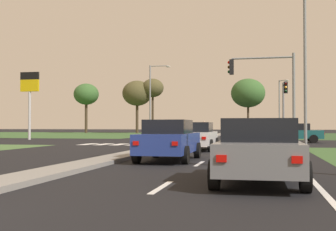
# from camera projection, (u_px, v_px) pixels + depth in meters

# --- Properties ---
(ground_plane) EXTENTS (200.00, 200.00, 0.00)m
(ground_plane) POSITION_uv_depth(u_px,v_px,m) (189.00, 142.00, 35.15)
(ground_plane) COLOR black
(grass_verge_far_left) EXTENTS (35.00, 35.00, 0.01)m
(grass_verge_far_left) POSITION_uv_depth(u_px,v_px,m) (43.00, 134.00, 64.38)
(grass_verge_far_left) COLOR #385B2D
(grass_verge_far_left) RESTS_ON ground
(median_island_near) EXTENTS (1.20, 22.00, 0.14)m
(median_island_near) POSITION_uv_depth(u_px,v_px,m) (108.00, 159.00, 16.57)
(median_island_near) COLOR gray
(median_island_near) RESTS_ON ground
(median_island_far) EXTENTS (1.20, 36.00, 0.14)m
(median_island_far) POSITION_uv_depth(u_px,v_px,m) (219.00, 135.00, 59.61)
(median_island_far) COLOR gray
(median_island_far) RESTS_ON ground
(lane_dash_near) EXTENTS (0.14, 2.00, 0.01)m
(lane_dash_near) POSITION_uv_depth(u_px,v_px,m) (161.00, 187.00, 9.61)
(lane_dash_near) COLOR silver
(lane_dash_near) RESTS_ON ground
(lane_dash_second) EXTENTS (0.14, 2.00, 0.01)m
(lane_dash_second) POSITION_uv_depth(u_px,v_px,m) (199.00, 164.00, 15.48)
(lane_dash_second) COLOR silver
(lane_dash_second) RESTS_ON ground
(lane_dash_third) EXTENTS (0.14, 2.00, 0.01)m
(lane_dash_third) POSITION_uv_depth(u_px,v_px,m) (216.00, 153.00, 21.35)
(lane_dash_third) COLOR silver
(lane_dash_third) RESTS_ON ground
(lane_dash_fourth) EXTENTS (0.14, 2.00, 0.01)m
(lane_dash_fourth) POSITION_uv_depth(u_px,v_px,m) (226.00, 147.00, 27.22)
(lane_dash_fourth) COLOR silver
(lane_dash_fourth) RESTS_ON ground
(edge_line_right) EXTENTS (0.14, 24.00, 0.01)m
(edge_line_right) POSITION_uv_depth(u_px,v_px,m) (296.00, 162.00, 16.13)
(edge_line_right) COLOR silver
(edge_line_right) RESTS_ON ground
(stop_bar_near) EXTENTS (6.40, 0.50, 0.01)m
(stop_bar_near) POSITION_uv_depth(u_px,v_px,m) (231.00, 147.00, 27.52)
(stop_bar_near) COLOR silver
(stop_bar_near) RESTS_ON ground
(crosswalk_bar_near) EXTENTS (0.70, 2.80, 0.01)m
(crosswalk_bar_near) POSITION_uv_depth(u_px,v_px,m) (88.00, 144.00, 31.39)
(crosswalk_bar_near) COLOR silver
(crosswalk_bar_near) RESTS_ON ground
(crosswalk_bar_second) EXTENTS (0.70, 2.80, 0.01)m
(crosswalk_bar_second) POSITION_uv_depth(u_px,v_px,m) (104.00, 144.00, 31.15)
(crosswalk_bar_second) COLOR silver
(crosswalk_bar_second) RESTS_ON ground
(crosswalk_bar_third) EXTENTS (0.70, 2.80, 0.01)m
(crosswalk_bar_third) POSITION_uv_depth(u_px,v_px,m) (119.00, 144.00, 30.91)
(crosswalk_bar_third) COLOR silver
(crosswalk_bar_third) RESTS_ON ground
(crosswalk_bar_fourth) EXTENTS (0.70, 2.80, 0.01)m
(crosswalk_bar_fourth) POSITION_uv_depth(u_px,v_px,m) (135.00, 145.00, 30.67)
(crosswalk_bar_fourth) COLOR silver
(crosswalk_bar_fourth) RESTS_ON ground
(crosswalk_bar_fifth) EXTENTS (0.70, 2.80, 0.01)m
(crosswalk_bar_fifth) POSITION_uv_depth(u_px,v_px,m) (151.00, 145.00, 30.44)
(crosswalk_bar_fifth) COLOR silver
(crosswalk_bar_fifth) RESTS_ON ground
(crosswalk_bar_sixth) EXTENTS (0.70, 2.80, 0.01)m
(crosswalk_bar_sixth) POSITION_uv_depth(u_px,v_px,m) (167.00, 145.00, 30.20)
(crosswalk_bar_sixth) COLOR silver
(crosswalk_bar_sixth) RESTS_ON ground
(car_white_near) EXTENTS (2.06, 4.56, 1.51)m
(car_white_near) POSITION_uv_depth(u_px,v_px,m) (196.00, 136.00, 23.96)
(car_white_near) COLOR silver
(car_white_near) RESTS_ON ground
(car_teal_second) EXTENTS (4.28, 2.03, 1.48)m
(car_teal_second) POSITION_uv_depth(u_px,v_px,m) (295.00, 133.00, 34.32)
(car_teal_second) COLOR #19565B
(car_teal_second) RESTS_ON ground
(car_grey_third) EXTENTS (2.05, 4.42, 1.51)m
(car_grey_third) POSITION_uv_depth(u_px,v_px,m) (259.00, 150.00, 10.40)
(car_grey_third) COLOR slate
(car_grey_third) RESTS_ON ground
(car_blue_fourth) EXTENTS (1.98, 4.58, 1.56)m
(car_blue_fourth) POSITION_uv_depth(u_px,v_px,m) (169.00, 140.00, 16.88)
(car_blue_fourth) COLOR navy
(car_blue_fourth) RESTS_ON ground
(traffic_signal_far_right) EXTENTS (0.32, 4.36, 5.21)m
(traffic_signal_far_right) POSITION_uv_depth(u_px,v_px,m) (284.00, 99.00, 38.53)
(traffic_signal_far_right) COLOR gray
(traffic_signal_far_right) RESTS_ON ground
(traffic_signal_near_right) EXTENTS (4.14, 0.32, 5.81)m
(traffic_signal_near_right) POSITION_uv_depth(u_px,v_px,m) (270.00, 83.00, 27.51)
(traffic_signal_near_right) COLOR gray
(traffic_signal_near_right) RESTS_ON ground
(street_lamp_second) EXTENTS (1.18, 1.87, 9.71)m
(street_lamp_second) POSITION_uv_depth(u_px,v_px,m) (304.00, 63.00, 28.57)
(street_lamp_second) COLOR gray
(street_lamp_second) RESTS_ON ground
(street_lamp_third) EXTENTS (2.76, 0.28, 9.08)m
(street_lamp_third) POSITION_uv_depth(u_px,v_px,m) (152.00, 96.00, 57.11)
(street_lamp_third) COLOR gray
(street_lamp_third) RESTS_ON ground
(street_lamp_fourth) EXTENTS (1.49, 1.71, 8.44)m
(street_lamp_fourth) POSITION_uv_depth(u_px,v_px,m) (280.00, 104.00, 69.54)
(street_lamp_fourth) COLOR gray
(street_lamp_fourth) RESTS_ON ground
(pedestrian_at_median) EXTENTS (0.34, 0.34, 1.64)m
(pedestrian_at_median) POSITION_uv_depth(u_px,v_px,m) (204.00, 127.00, 46.62)
(pedestrian_at_median) COLOR #9E8966
(pedestrian_at_median) RESTS_ON median_island_far
(fuel_price_totem) EXTENTS (1.80, 0.24, 6.27)m
(fuel_price_totem) POSITION_uv_depth(u_px,v_px,m) (30.00, 90.00, 40.93)
(fuel_price_totem) COLOR silver
(fuel_price_totem) RESTS_ON ground
(treeline_near) EXTENTS (4.30, 4.30, 8.52)m
(treeline_near) POSITION_uv_depth(u_px,v_px,m) (86.00, 95.00, 76.25)
(treeline_near) COLOR #423323
(treeline_near) RESTS_ON ground
(treeline_second) EXTENTS (4.93, 4.93, 8.76)m
(treeline_second) POSITION_uv_depth(u_px,v_px,m) (137.00, 93.00, 73.68)
(treeline_second) COLOR #423323
(treeline_second) RESTS_ON ground
(treeline_third) EXTENTS (3.61, 3.61, 9.02)m
(treeline_third) POSITION_uv_depth(u_px,v_px,m) (153.00, 88.00, 72.95)
(treeline_third) COLOR #423323
(treeline_third) RESTS_ON ground
(treeline_fourth) EXTENTS (5.39, 5.39, 8.74)m
(treeline_fourth) POSITION_uv_depth(u_px,v_px,m) (248.00, 93.00, 70.19)
(treeline_fourth) COLOR #423323
(treeline_fourth) RESTS_ON ground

